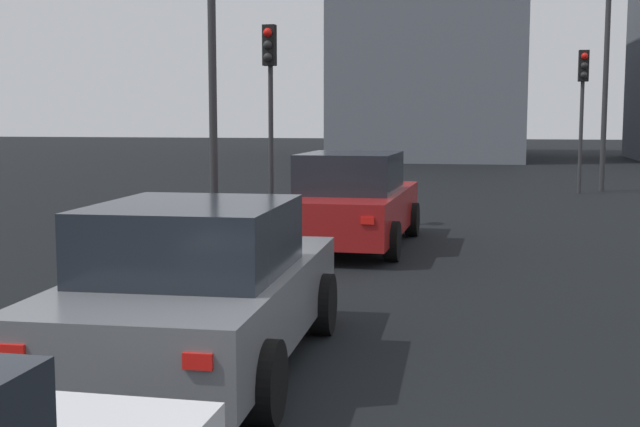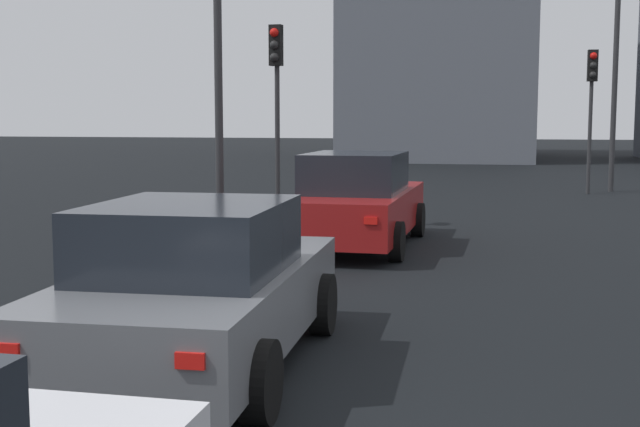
{
  "view_description": "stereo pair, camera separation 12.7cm",
  "coord_description": "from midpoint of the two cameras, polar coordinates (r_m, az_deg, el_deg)",
  "views": [
    {
      "loc": [
        -5.71,
        -0.76,
        2.28
      ],
      "look_at": [
        3.08,
        0.91,
        1.25
      ],
      "focal_mm": 47.58,
      "sensor_mm": 36.0,
      "label": 1
    },
    {
      "loc": [
        -5.68,
        -0.89,
        2.28
      ],
      "look_at": [
        3.08,
        0.91,
        1.25
      ],
      "focal_mm": 47.58,
      "sensor_mm": 36.0,
      "label": 2
    }
  ],
  "objects": [
    {
      "name": "street_lamp_kerbside",
      "position": [
        17.03,
        -7.5,
        11.8
      ],
      "size": [
        0.56,
        0.36,
        6.43
      ],
      "color": "#2D2D30",
      "rests_on": "ground_plane"
    },
    {
      "name": "car_red_right_lead",
      "position": [
        14.81,
        1.92,
        0.79
      ],
      "size": [
        4.74,
        2.12,
        1.65
      ],
      "rotation": [
        0.0,
        0.0,
        -0.03
      ],
      "color": "maroon",
      "rests_on": "ground_plane"
    },
    {
      "name": "traffic_light_near_right",
      "position": [
        25.98,
        17.12,
        7.88
      ],
      "size": [
        0.32,
        0.29,
        4.17
      ],
      "rotation": [
        0.0,
        0.0,
        3.19
      ],
      "color": "#2D2D30",
      "rests_on": "ground_plane"
    },
    {
      "name": "traffic_light_near_left",
      "position": [
        19.18,
        -3.6,
        8.96
      ],
      "size": [
        0.32,
        0.3,
        4.29
      ],
      "rotation": [
        0.0,
        0.0,
        3.05
      ],
      "color": "#2D2D30",
      "rests_on": "ground_plane"
    },
    {
      "name": "building_facade_center",
      "position": [
        48.24,
        7.56,
        12.65
      ],
      "size": [
        14.42,
        9.63,
        14.86
      ],
      "primitive_type": "cube",
      "color": "slate",
      "rests_on": "ground_plane"
    },
    {
      "name": "street_lamp_far",
      "position": [
        27.13,
        18.6,
        10.33
      ],
      "size": [
        0.56,
        0.36,
        7.13
      ],
      "color": "#2D2D30",
      "rests_on": "ground_plane"
    },
    {
      "name": "car_grey_right_second",
      "position": [
        7.74,
        -8.61,
        -5.01
      ],
      "size": [
        4.34,
        2.11,
        1.53
      ],
      "rotation": [
        0.0,
        0.0,
        0.02
      ],
      "color": "slate",
      "rests_on": "ground_plane"
    }
  ]
}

